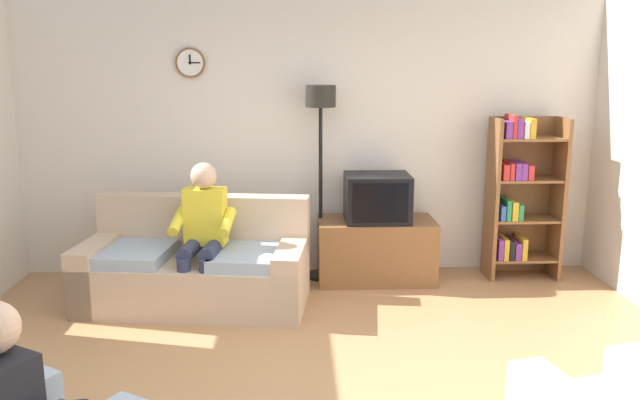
{
  "coord_description": "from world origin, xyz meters",
  "views": [
    {
      "loc": [
        -0.13,
        -3.52,
        2.05
      ],
      "look_at": [
        0.04,
        0.97,
        1.07
      ],
      "focal_mm": 35.42,
      "sensor_mm": 36.0,
      "label": 1
    }
  ],
  "objects_px": {
    "bookshelf": "(519,195)",
    "person_on_couch": "(203,229)",
    "tv": "(377,198)",
    "floor_lamp": "(321,129)",
    "tv_stand": "(376,250)",
    "couch": "(196,269)"
  },
  "relations": [
    {
      "from": "bookshelf",
      "to": "person_on_couch",
      "type": "bearing_deg",
      "value": -165.99
    },
    {
      "from": "tv",
      "to": "bookshelf",
      "type": "height_order",
      "value": "bookshelf"
    },
    {
      "from": "person_on_couch",
      "to": "floor_lamp",
      "type": "bearing_deg",
      "value": 36.83
    },
    {
      "from": "tv",
      "to": "floor_lamp",
      "type": "xyz_separation_m",
      "value": [
        -0.53,
        0.12,
        0.63
      ]
    },
    {
      "from": "tv",
      "to": "person_on_couch",
      "type": "height_order",
      "value": "person_on_couch"
    },
    {
      "from": "tv_stand",
      "to": "bookshelf",
      "type": "xyz_separation_m",
      "value": [
        1.38,
        0.07,
        0.51
      ]
    },
    {
      "from": "floor_lamp",
      "to": "person_on_couch",
      "type": "distance_m",
      "value": 1.47
    },
    {
      "from": "couch",
      "to": "bookshelf",
      "type": "relative_size",
      "value": 1.26
    },
    {
      "from": "tv",
      "to": "person_on_couch",
      "type": "relative_size",
      "value": 0.48
    },
    {
      "from": "bookshelf",
      "to": "person_on_couch",
      "type": "relative_size",
      "value": 1.28
    },
    {
      "from": "tv_stand",
      "to": "person_on_couch",
      "type": "relative_size",
      "value": 0.89
    },
    {
      "from": "floor_lamp",
      "to": "person_on_couch",
      "type": "xyz_separation_m",
      "value": [
        -1.01,
        -0.76,
        -0.75
      ]
    },
    {
      "from": "couch",
      "to": "floor_lamp",
      "type": "relative_size",
      "value": 1.08
    },
    {
      "from": "person_on_couch",
      "to": "couch",
      "type": "bearing_deg",
      "value": 129.91
    },
    {
      "from": "couch",
      "to": "floor_lamp",
      "type": "bearing_deg",
      "value": 30.45
    },
    {
      "from": "tv_stand",
      "to": "person_on_couch",
      "type": "height_order",
      "value": "person_on_couch"
    },
    {
      "from": "tv_stand",
      "to": "floor_lamp",
      "type": "xyz_separation_m",
      "value": [
        -0.53,
        0.1,
        1.15
      ]
    },
    {
      "from": "couch",
      "to": "person_on_couch",
      "type": "height_order",
      "value": "person_on_couch"
    },
    {
      "from": "couch",
      "to": "bookshelf",
      "type": "xyz_separation_m",
      "value": [
        3.01,
        0.62,
        0.5
      ]
    },
    {
      "from": "tv_stand",
      "to": "bookshelf",
      "type": "height_order",
      "value": "bookshelf"
    },
    {
      "from": "tv_stand",
      "to": "bookshelf",
      "type": "relative_size",
      "value": 0.7
    },
    {
      "from": "couch",
      "to": "tv",
      "type": "height_order",
      "value": "tv"
    }
  ]
}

